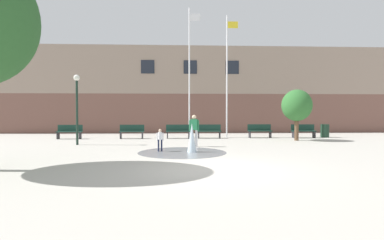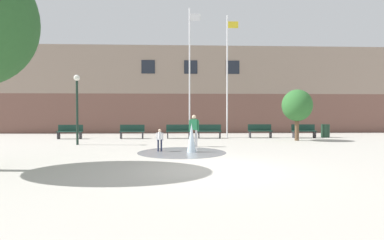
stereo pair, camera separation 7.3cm
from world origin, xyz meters
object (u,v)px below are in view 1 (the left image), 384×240
object	(u,v)px
flagpole_right	(227,73)
street_tree_near_building	(297,106)
park_bench_left_of_flagpoles	(132,131)
park_bench_under_left_flagpole	(178,131)
park_bench_near_trashcan	(260,131)
child_running	(160,138)
park_bench_far_left	(69,131)
park_bench_far_right	(303,131)
park_bench_under_right_flagpole	(209,131)
lamp_post_left_lane	(77,99)
flagpole_left	(190,69)
adult_in_red	(194,128)
trash_can	(325,131)

from	to	relation	value
flagpole_right	street_tree_near_building	world-z (taller)	flagpole_right
park_bench_left_of_flagpoles	park_bench_under_left_flagpole	size ratio (longest dim) A/B	1.00
park_bench_near_trashcan	child_running	bearing A→B (deg)	-132.78
park_bench_left_of_flagpoles	flagpole_right	size ratio (longest dim) A/B	0.19
park_bench_far_left	park_bench_under_left_flagpole	world-z (taller)	same
park_bench_far_right	child_running	xyz separation A→B (m)	(-9.21, -6.57, 0.10)
park_bench_under_right_flagpole	park_bench_near_trashcan	size ratio (longest dim) A/B	1.00
lamp_post_left_lane	street_tree_near_building	world-z (taller)	lamp_post_left_lane
park_bench_left_of_flagpoles	child_running	xyz separation A→B (m)	(2.24, -6.52, 0.10)
park_bench_near_trashcan	flagpole_right	xyz separation A→B (m)	(-2.16, 0.39, 3.92)
park_bench_far_right	lamp_post_left_lane	world-z (taller)	lamp_post_left_lane
flagpole_left	flagpole_right	xyz separation A→B (m)	(2.57, 0.00, -0.24)
child_running	street_tree_near_building	size ratio (longest dim) A/B	0.32
park_bench_far_right	street_tree_near_building	xyz separation A→B (m)	(-1.21, -1.84, 1.65)
park_bench_far_left	adult_in_red	world-z (taller)	adult_in_red
park_bench_near_trashcan	flagpole_left	xyz separation A→B (m)	(-4.72, 0.39, 4.16)
street_tree_near_building	park_bench_near_trashcan	bearing A→B (deg)	129.16
child_running	flagpole_right	distance (m)	9.14
park_bench_near_trashcan	street_tree_near_building	bearing A→B (deg)	-50.84
park_bench_near_trashcan	flagpole_left	size ratio (longest dim) A/B	0.18
adult_in_red	park_bench_under_right_flagpole	bearing A→B (deg)	-84.64
flagpole_right	street_tree_near_building	size ratio (longest dim) A/B	2.67
park_bench_near_trashcan	lamp_post_left_lane	world-z (taller)	lamp_post_left_lane
flagpole_left	lamp_post_left_lane	world-z (taller)	flagpole_left
park_bench_far_left	park_bench_left_of_flagpoles	size ratio (longest dim) A/B	1.00
flagpole_right	park_bench_left_of_flagpoles	bearing A→B (deg)	-173.96
lamp_post_left_lane	park_bench_under_right_flagpole	bearing A→B (deg)	26.95
park_bench_near_trashcan	park_bench_far_left	bearing A→B (deg)	-178.65
park_bench_left_of_flagpoles	adult_in_red	xyz separation A→B (m)	(3.83, -4.80, 0.45)
park_bench_left_of_flagpoles	park_bench_under_left_flagpole	world-z (taller)	same
flagpole_right	street_tree_near_building	xyz separation A→B (m)	(3.85, -2.47, -2.27)
park_bench_far_right	adult_in_red	bearing A→B (deg)	-147.55
park_bench_under_right_flagpole	trash_can	distance (m)	8.02
park_bench_under_left_flagpole	park_bench_far_right	xyz separation A→B (m)	(8.42, -0.01, 0.00)
park_bench_far_left	flagpole_left	size ratio (longest dim) A/B	0.18
park_bench_far_left	adult_in_red	distance (m)	9.19
park_bench_under_right_flagpole	lamp_post_left_lane	distance (m)	8.49
trash_can	street_tree_near_building	xyz separation A→B (m)	(-2.85, -2.18, 1.68)
park_bench_under_right_flagpole	flagpole_right	size ratio (longest dim) A/B	0.19
park_bench_far_left	park_bench_far_right	xyz separation A→B (m)	(15.45, 0.05, 0.00)
park_bench_under_left_flagpole	adult_in_red	xyz separation A→B (m)	(0.80, -4.86, 0.45)
park_bench_under_left_flagpole	flagpole_left	world-z (taller)	flagpole_left
park_bench_under_right_flagpole	park_bench_under_left_flagpole	bearing A→B (deg)	-179.51
park_bench_near_trashcan	park_bench_far_right	world-z (taller)	same
park_bench_far_right	flagpole_left	xyz separation A→B (m)	(-7.63, 0.63, 4.16)
child_running	park_bench_far_right	bearing A→B (deg)	-68.90
park_bench_under_right_flagpole	park_bench_far_right	world-z (taller)	same
adult_in_red	lamp_post_left_lane	world-z (taller)	lamp_post_left_lane
street_tree_near_building	child_running	bearing A→B (deg)	-149.43
park_bench_near_trashcan	park_bench_left_of_flagpoles	bearing A→B (deg)	-178.06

